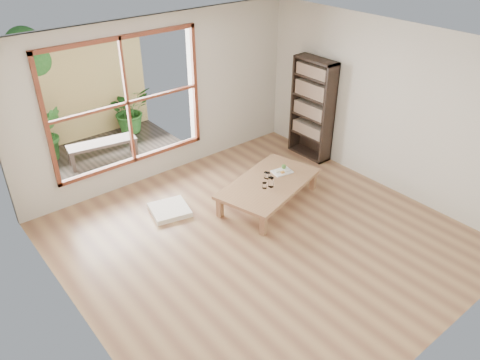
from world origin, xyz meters
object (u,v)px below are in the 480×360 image
at_px(food_tray, 282,171).
at_px(garden_bench, 102,145).
at_px(low_table, 269,184).
at_px(bookshelf, 312,109).

height_order(food_tray, garden_bench, food_tray).
bearing_deg(food_tray, low_table, -154.81).
relative_size(low_table, food_tray, 5.46).
bearing_deg(bookshelf, garden_bench, 145.55).
bearing_deg(garden_bench, food_tray, -47.24).
relative_size(low_table, garden_bench, 1.50).
bearing_deg(low_table, food_tray, -0.68).
distance_m(food_tray, garden_bench, 3.24).
xyz_separation_m(low_table, garden_bench, (-1.41, 2.81, 0.02)).
distance_m(bookshelf, garden_bench, 3.74).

